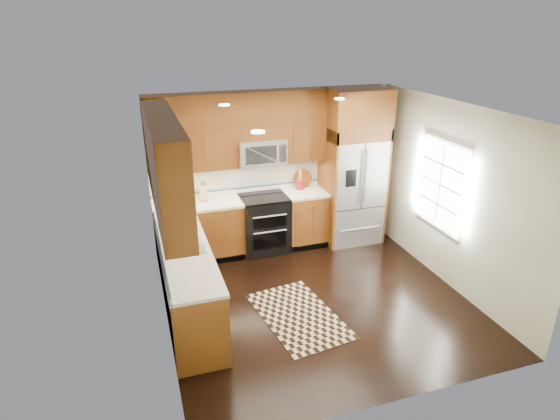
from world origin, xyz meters
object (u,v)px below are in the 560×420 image
object	(u,v)px
refrigerator	(353,167)
utensil_crock	(300,183)
rug	(298,316)
knife_block	(204,193)
range	(264,224)

from	to	relation	value
refrigerator	utensil_crock	distance (m)	0.93
refrigerator	utensil_crock	world-z (taller)	refrigerator
rug	knife_block	world-z (taller)	knife_block
knife_block	utensil_crock	distance (m)	1.62
knife_block	utensil_crock	bearing A→B (deg)	0.22
knife_block	refrigerator	bearing A→B (deg)	-4.62
refrigerator	utensil_crock	bearing A→B (deg)	166.58
range	knife_block	world-z (taller)	knife_block
range	utensil_crock	world-z (taller)	utensil_crock
rug	knife_block	bearing A→B (deg)	102.94
rug	utensil_crock	distance (m)	2.52
knife_block	utensil_crock	world-z (taller)	utensil_crock
refrigerator	rug	distance (m)	2.87
refrigerator	rug	world-z (taller)	refrigerator
utensil_crock	range	bearing A→B (deg)	-166.03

